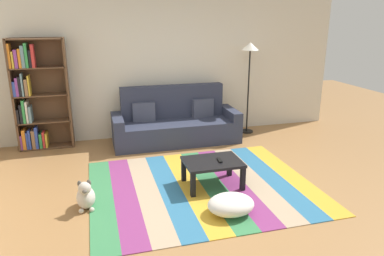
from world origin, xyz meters
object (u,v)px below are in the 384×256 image
couch (175,123)px  pouf (231,204)px  bookshelf (35,97)px  tv_remote (220,160)px  coffee_table (213,165)px  dog (86,196)px  standing_lamp (250,58)px

couch → pouf: size_ratio=4.10×
bookshelf → pouf: size_ratio=3.41×
pouf → tv_remote: tv_remote is taller
coffee_table → bookshelf: bearing=137.5°
dog → tv_remote: 1.76m
coffee_table → dog: dog is taller
pouf → dog: bearing=159.9°
pouf → standing_lamp: bearing=63.1°
pouf → coffee_table: bearing=87.8°
tv_remote → bookshelf: bearing=143.7°
coffee_table → dog: (-1.65, -0.17, -0.15)m
couch → pouf: 2.71m
coffee_table → dog: 1.67m
pouf → tv_remote: (0.12, 0.73, 0.25)m
couch → tv_remote: 1.98m
tv_remote → dog: bearing=-169.9°
couch → dog: size_ratio=5.69×
standing_lamp → tv_remote: size_ratio=11.63×
coffee_table → pouf: 0.78m
coffee_table → couch: bearing=91.9°
bookshelf → pouf: bearing=-51.2°
coffee_table → tv_remote: 0.12m
standing_lamp → tv_remote: standing_lamp is taller
coffee_table → tv_remote: tv_remote is taller
tv_remote → standing_lamp: bearing=63.5°
couch → pouf: bearing=-89.3°
pouf → dog: size_ratio=1.39×
couch → tv_remote: (0.15, -1.97, 0.04)m
coffee_table → standing_lamp: size_ratio=0.44×
tv_remote → pouf: bearing=-93.5°
pouf → dog: (-1.62, 0.59, 0.04)m
tv_remote → coffee_table: bearing=166.6°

